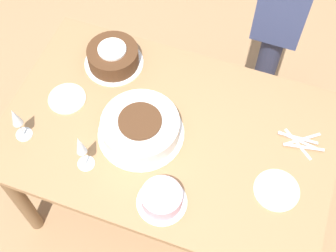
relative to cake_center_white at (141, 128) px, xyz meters
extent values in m
plane|color=#A87F56|center=(-0.11, -0.05, -0.82)|extent=(12.00, 12.00, 0.00)
cube|color=#9E754C|center=(-0.11, -0.05, -0.06)|extent=(1.42, 0.90, 0.03)
cylinder|color=brown|center=(-0.74, -0.42, -0.45)|extent=(0.07, 0.07, 0.75)
cylinder|color=brown|center=(0.53, -0.42, -0.45)|extent=(0.07, 0.07, 0.75)
cylinder|color=brown|center=(0.53, 0.33, -0.45)|extent=(0.07, 0.07, 0.75)
cylinder|color=white|center=(0.00, 0.00, -0.05)|extent=(0.37, 0.37, 0.01)
cylinder|color=white|center=(0.00, 0.00, 0.00)|extent=(0.33, 0.33, 0.09)
cylinder|color=#4C2D19|center=(0.00, 0.00, 0.05)|extent=(0.18, 0.18, 0.01)
cylinder|color=white|center=(0.26, -0.31, -0.05)|extent=(0.27, 0.27, 0.01)
cylinder|color=#4C2D19|center=(0.26, -0.31, 0.00)|extent=(0.23, 0.23, 0.09)
cylinder|color=white|center=(0.26, -0.31, 0.05)|extent=(0.13, 0.13, 0.01)
cylinder|color=white|center=(-0.19, 0.26, -0.05)|extent=(0.20, 0.20, 0.01)
cylinder|color=#E5B2C6|center=(-0.19, 0.26, -0.01)|extent=(0.16, 0.16, 0.07)
cylinder|color=silver|center=(0.16, 0.21, -0.05)|extent=(0.07, 0.07, 0.00)
cylinder|color=silver|center=(0.16, 0.21, 0.01)|extent=(0.01, 0.01, 0.11)
cone|color=silver|center=(0.16, 0.21, 0.12)|extent=(0.04, 0.04, 0.11)
cylinder|color=silver|center=(0.47, 0.17, -0.05)|extent=(0.07, 0.07, 0.00)
cylinder|color=silver|center=(0.47, 0.17, 0.00)|extent=(0.01, 0.01, 0.09)
cone|color=silver|center=(0.47, 0.17, 0.10)|extent=(0.04, 0.04, 0.10)
cylinder|color=beige|center=(-0.60, 0.06, -0.05)|extent=(0.18, 0.18, 0.01)
cylinder|color=beige|center=(0.38, -0.05, -0.05)|extent=(0.17, 0.17, 0.01)
cube|color=silver|center=(-0.64, -0.17, -0.05)|extent=(0.14, 0.12, 0.00)
cube|color=silver|center=(-0.63, -0.19, -0.04)|extent=(0.17, 0.04, 0.00)
cube|color=silver|center=(-0.65, -0.20, -0.04)|extent=(0.14, 0.11, 0.00)
cube|color=silver|center=(-0.63, -0.20, -0.04)|extent=(0.17, 0.02, 0.00)
cube|color=silver|center=(-0.66, -0.16, -0.04)|extent=(0.17, 0.04, 0.00)
cylinder|color=#2D334C|center=(-0.42, -0.93, -0.41)|extent=(0.11, 0.11, 0.83)
cylinder|color=#2D334C|center=(-0.41, -0.71, -0.41)|extent=(0.11, 0.11, 0.83)
camera|label=1|loc=(-0.44, 0.89, 1.68)|focal=50.00mm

